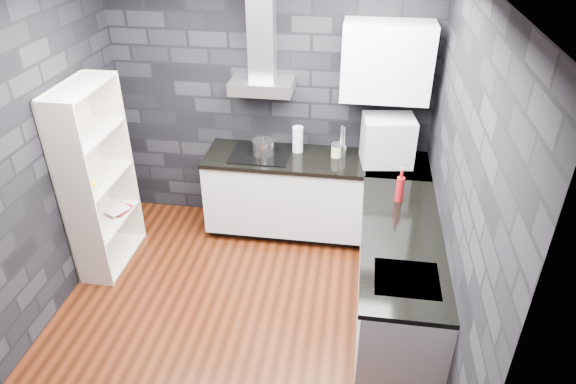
% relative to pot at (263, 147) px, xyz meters
% --- Properties ---
extents(ground, '(3.20, 3.20, 0.00)m').
position_rel_pot_xyz_m(ground, '(0.02, -1.30, -0.98)').
color(ground, '#451A0A').
extents(wall_back, '(3.20, 0.05, 2.70)m').
position_rel_pot_xyz_m(wall_back, '(0.02, 0.32, 0.37)').
color(wall_back, black).
rests_on(wall_back, ground).
extents(wall_front, '(3.20, 0.05, 2.70)m').
position_rel_pot_xyz_m(wall_front, '(0.02, -2.93, 0.37)').
color(wall_front, black).
rests_on(wall_front, ground).
extents(wall_left, '(0.05, 3.20, 2.70)m').
position_rel_pot_xyz_m(wall_left, '(-1.60, -1.30, 0.37)').
color(wall_left, black).
rests_on(wall_left, ground).
extents(wall_right, '(0.05, 3.20, 2.70)m').
position_rel_pot_xyz_m(wall_right, '(1.65, -1.30, 0.37)').
color(wall_right, black).
rests_on(wall_right, ground).
extents(toekick_back, '(2.18, 0.50, 0.10)m').
position_rel_pot_xyz_m(toekick_back, '(0.52, 0.04, -0.93)').
color(toekick_back, black).
rests_on(toekick_back, ground).
extents(toekick_right, '(0.50, 1.78, 0.10)m').
position_rel_pot_xyz_m(toekick_right, '(1.36, -1.20, -0.93)').
color(toekick_right, black).
rests_on(toekick_right, ground).
extents(counter_back_cab, '(2.20, 0.60, 0.76)m').
position_rel_pot_xyz_m(counter_back_cab, '(0.52, -0.00, -0.50)').
color(counter_back_cab, silver).
rests_on(counter_back_cab, ground).
extents(counter_right_cab, '(0.60, 1.80, 0.76)m').
position_rel_pot_xyz_m(counter_right_cab, '(1.32, -1.20, -0.50)').
color(counter_right_cab, silver).
rests_on(counter_right_cab, ground).
extents(counter_back_top, '(2.20, 0.62, 0.04)m').
position_rel_pot_xyz_m(counter_back_top, '(0.52, -0.01, -0.10)').
color(counter_back_top, black).
rests_on(counter_back_top, counter_back_cab).
extents(counter_right_top, '(0.62, 1.80, 0.04)m').
position_rel_pot_xyz_m(counter_right_top, '(1.31, -1.20, -0.10)').
color(counter_right_top, black).
rests_on(counter_right_top, counter_right_cab).
extents(counter_corner_top, '(0.62, 0.62, 0.04)m').
position_rel_pot_xyz_m(counter_corner_top, '(1.32, -0.00, -0.10)').
color(counter_corner_top, black).
rests_on(counter_corner_top, counter_right_cab).
extents(hood_body, '(0.60, 0.34, 0.12)m').
position_rel_pot_xyz_m(hood_body, '(-0.03, 0.13, 0.58)').
color(hood_body, silver).
rests_on(hood_body, wall_back).
extents(hood_chimney, '(0.24, 0.20, 0.90)m').
position_rel_pot_xyz_m(hood_chimney, '(-0.03, 0.20, 1.09)').
color(hood_chimney, silver).
rests_on(hood_chimney, hood_body).
extents(upper_cabinet, '(0.80, 0.35, 0.70)m').
position_rel_pot_xyz_m(upper_cabinet, '(1.12, 0.12, 0.87)').
color(upper_cabinet, silver).
rests_on(upper_cabinet, wall_back).
extents(cooktop, '(0.58, 0.50, 0.01)m').
position_rel_pot_xyz_m(cooktop, '(-0.03, -0.00, -0.07)').
color(cooktop, black).
rests_on(cooktop, counter_back_top).
extents(sink_rim, '(0.44, 0.40, 0.01)m').
position_rel_pot_xyz_m(sink_rim, '(1.32, -1.70, -0.08)').
color(sink_rim, silver).
rests_on(sink_rim, counter_right_top).
extents(pot, '(0.24, 0.24, 0.13)m').
position_rel_pot_xyz_m(pot, '(0.00, 0.00, 0.00)').
color(pot, silver).
rests_on(pot, cooktop).
extents(glass_vase, '(0.14, 0.14, 0.26)m').
position_rel_pot_xyz_m(glass_vase, '(0.33, 0.12, 0.06)').
color(glass_vase, silver).
rests_on(glass_vase, counter_back_top).
extents(storage_jar, '(0.10, 0.10, 0.12)m').
position_rel_pot_xyz_m(storage_jar, '(0.72, 0.06, -0.01)').
color(storage_jar, tan).
rests_on(storage_jar, counter_back_top).
extents(utensil_crock, '(0.12, 0.12, 0.13)m').
position_rel_pot_xyz_m(utensil_crock, '(0.77, 0.09, -0.01)').
color(utensil_crock, silver).
rests_on(utensil_crock, counter_back_top).
extents(appliance_garage, '(0.52, 0.43, 0.47)m').
position_rel_pot_xyz_m(appliance_garage, '(1.20, 0.01, 0.15)').
color(appliance_garage, '#A9ACB1').
rests_on(appliance_garage, counter_back_top).
extents(red_bottle, '(0.08, 0.08, 0.22)m').
position_rel_pot_xyz_m(red_bottle, '(1.30, -0.69, 0.04)').
color(red_bottle, maroon).
rests_on(red_bottle, counter_right_top).
extents(bookshelf, '(0.51, 0.86, 1.80)m').
position_rel_pot_xyz_m(bookshelf, '(-1.40, -0.74, -0.08)').
color(bookshelf, beige).
rests_on(bookshelf, ground).
extents(fruit_bowl, '(0.25, 0.25, 0.05)m').
position_rel_pot_xyz_m(fruit_bowl, '(-1.40, -0.88, -0.04)').
color(fruit_bowl, white).
rests_on(fruit_bowl, bookshelf).
extents(book_red, '(0.16, 0.05, 0.21)m').
position_rel_pot_xyz_m(book_red, '(-1.41, -0.56, -0.40)').
color(book_red, maroon).
rests_on(book_red, bookshelf).
extents(book_second, '(0.14, 0.09, 0.20)m').
position_rel_pot_xyz_m(book_second, '(-1.40, -0.58, -0.38)').
color(book_second, '#B2B2B2').
rests_on(book_second, bookshelf).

